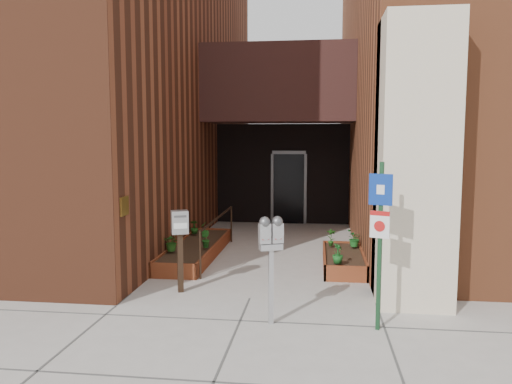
% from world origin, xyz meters
% --- Properties ---
extents(ground, '(80.00, 80.00, 0.00)m').
position_xyz_m(ground, '(0.00, 0.00, 0.00)').
color(ground, '#9E9991').
rests_on(ground, ground).
extents(architecture, '(20.00, 14.60, 10.00)m').
position_xyz_m(architecture, '(-0.18, 6.89, 4.98)').
color(architecture, brown).
rests_on(architecture, ground).
extents(planter_left, '(0.90, 3.60, 0.30)m').
position_xyz_m(planter_left, '(-1.55, 2.70, 0.13)').
color(planter_left, brown).
rests_on(planter_left, ground).
extents(planter_right, '(0.80, 2.20, 0.30)m').
position_xyz_m(planter_right, '(1.60, 2.20, 0.13)').
color(planter_right, brown).
rests_on(planter_right, ground).
extents(handrail, '(0.04, 3.34, 0.90)m').
position_xyz_m(handrail, '(-1.05, 2.65, 0.75)').
color(handrail, black).
rests_on(handrail, ground).
extents(parking_meter, '(0.35, 0.23, 1.52)m').
position_xyz_m(parking_meter, '(0.44, -1.05, 1.17)').
color(parking_meter, '#A9A9AC').
rests_on(parking_meter, ground).
extents(sign_post, '(0.30, 0.13, 2.27)m').
position_xyz_m(sign_post, '(1.89, -1.10, 1.40)').
color(sign_post, '#14381E').
rests_on(sign_post, ground).
extents(payment_dropbox, '(0.33, 0.29, 1.38)m').
position_xyz_m(payment_dropbox, '(-1.20, 0.20, 1.00)').
color(payment_dropbox, black).
rests_on(payment_dropbox, ground).
extents(shrub_left_a, '(0.43, 0.43, 0.37)m').
position_xyz_m(shrub_left_a, '(-1.85, 1.89, 0.49)').
color(shrub_left_a, '#245B1A').
rests_on(shrub_left_a, planter_left).
extents(shrub_left_b, '(0.28, 0.28, 0.36)m').
position_xyz_m(shrub_left_b, '(-1.25, 2.29, 0.48)').
color(shrub_left_b, '#1A5016').
rests_on(shrub_left_b, planter_left).
extents(shrub_left_c, '(0.21, 0.21, 0.32)m').
position_xyz_m(shrub_left_c, '(-1.85, 3.74, 0.46)').
color(shrub_left_c, '#1B5017').
rests_on(shrub_left_c, planter_left).
extents(shrub_left_d, '(0.20, 0.20, 0.34)m').
position_xyz_m(shrub_left_d, '(-1.57, 3.52, 0.47)').
color(shrub_left_d, '#1E5819').
rests_on(shrub_left_d, planter_left).
extents(shrub_right_a, '(0.25, 0.25, 0.36)m').
position_xyz_m(shrub_right_a, '(1.45, 1.30, 0.48)').
color(shrub_right_a, '#18541C').
rests_on(shrub_right_a, planter_right).
extents(shrub_right_b, '(0.23, 0.23, 0.38)m').
position_xyz_m(shrub_right_b, '(1.37, 2.76, 0.49)').
color(shrub_right_b, '#225E1B').
rests_on(shrub_right_b, planter_right).
extents(shrub_right_c, '(0.40, 0.40, 0.36)m').
position_xyz_m(shrub_right_c, '(1.85, 2.74, 0.48)').
color(shrub_right_c, '#1C6321').
rests_on(shrub_right_c, planter_right).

